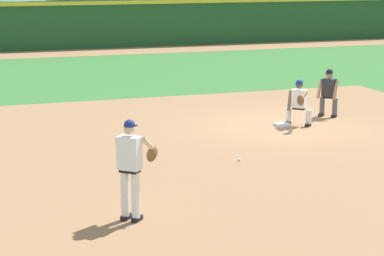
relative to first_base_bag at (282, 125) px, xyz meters
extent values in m
plane|color=#336B2D|center=(0.00, 0.00, -0.04)|extent=(160.00, 160.00, 0.00)
cube|color=#936B47|center=(-3.04, -3.24, -0.04)|extent=(18.00, 18.00, 0.01)
cube|color=#936B47|center=(0.00, 20.00, -0.04)|extent=(48.00, 3.20, 0.01)
cube|color=white|center=(0.00, 0.00, 0.00)|extent=(0.38, 0.38, 0.09)
sphere|color=white|center=(-2.64, -3.21, -0.01)|extent=(0.07, 0.07, 0.07)
cube|color=black|center=(-6.14, -6.37, 0.00)|extent=(0.26, 0.26, 0.09)
cylinder|color=white|center=(-6.17, -6.40, 0.46)|extent=(0.15, 0.15, 0.84)
cube|color=black|center=(-5.98, -6.52, 0.00)|extent=(0.26, 0.26, 0.09)
cylinder|color=white|center=(-6.01, -6.55, 0.46)|extent=(0.15, 0.15, 0.84)
cube|color=black|center=(-6.09, -6.48, 0.90)|extent=(0.38, 0.38, 0.06)
cube|color=white|center=(-6.09, -6.48, 1.22)|extent=(0.46, 0.45, 0.60)
sphere|color=#DBB28E|center=(-6.07, -6.46, 1.65)|extent=(0.21, 0.21, 0.21)
sphere|color=navy|center=(-6.07, -6.46, 1.72)|extent=(0.20, 0.20, 0.20)
cube|color=navy|center=(-6.01, -6.40, 1.69)|extent=(0.20, 0.20, 0.02)
cylinder|color=#DBB28E|center=(-6.22, -6.25, 1.19)|extent=(0.20, 0.20, 0.59)
cylinder|color=#DBB28E|center=(-5.70, -6.43, 1.31)|extent=(0.43, 0.45, 0.41)
ellipsoid|color=brown|center=(-5.64, -6.37, 1.14)|extent=(0.35, 0.35, 0.34)
cube|color=black|center=(0.67, -0.29, 0.00)|extent=(0.26, 0.26, 0.09)
cylinder|color=white|center=(0.70, -0.26, 0.23)|extent=(0.15, 0.15, 0.40)
cube|color=black|center=(0.25, 0.14, 0.00)|extent=(0.26, 0.26, 0.09)
cylinder|color=white|center=(0.28, 0.16, 0.23)|extent=(0.15, 0.15, 0.40)
cube|color=black|center=(0.49, -0.05, 0.46)|extent=(0.38, 0.38, 0.06)
cube|color=white|center=(0.49, -0.05, 0.73)|extent=(0.45, 0.45, 0.52)
sphere|color=brown|center=(0.47, -0.06, 1.12)|extent=(0.21, 0.21, 0.21)
sphere|color=navy|center=(0.47, -0.06, 1.20)|extent=(0.20, 0.20, 0.20)
cube|color=navy|center=(0.41, -0.13, 1.17)|extent=(0.20, 0.20, 0.02)
cylinder|color=brown|center=(0.37, -0.52, 0.88)|extent=(0.48, 0.47, 0.24)
cylinder|color=brown|center=(0.24, 0.06, 0.67)|extent=(0.23, 0.23, 0.58)
ellipsoid|color=brown|center=(0.21, -0.67, 0.80)|extent=(0.30, 0.30, 0.35)
cube|color=black|center=(2.02, 0.63, 0.00)|extent=(0.27, 0.26, 0.09)
cylinder|color=#515154|center=(2.05, 0.66, 0.28)|extent=(0.15, 0.15, 0.50)
cube|color=black|center=(1.75, 0.93, 0.00)|extent=(0.27, 0.26, 0.09)
cylinder|color=#515154|center=(1.78, 0.95, 0.28)|extent=(0.15, 0.15, 0.50)
cube|color=black|center=(1.92, 0.81, 0.55)|extent=(0.38, 0.39, 0.06)
cube|color=#232326|center=(1.92, 0.81, 0.85)|extent=(0.45, 0.46, 0.54)
sphere|color=#9E7051|center=(1.90, 0.79, 1.25)|extent=(0.21, 0.21, 0.21)
sphere|color=black|center=(1.90, 0.79, 1.32)|extent=(0.20, 0.20, 0.20)
cube|color=black|center=(1.84, 0.73, 1.29)|extent=(0.20, 0.20, 0.02)
cylinder|color=#9E7051|center=(1.98, 0.52, 0.81)|extent=(0.30, 0.29, 0.56)
cylinder|color=#9E7051|center=(1.64, 0.89, 0.81)|extent=(0.30, 0.29, 0.56)
cube|color=#1E4C23|center=(0.00, 22.00, 1.26)|extent=(48.00, 0.50, 2.60)
cube|color=gold|center=(0.00, 21.98, 2.44)|extent=(48.00, 0.54, 0.20)
camera|label=1|loc=(-9.15, -18.93, 4.46)|focal=70.00mm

